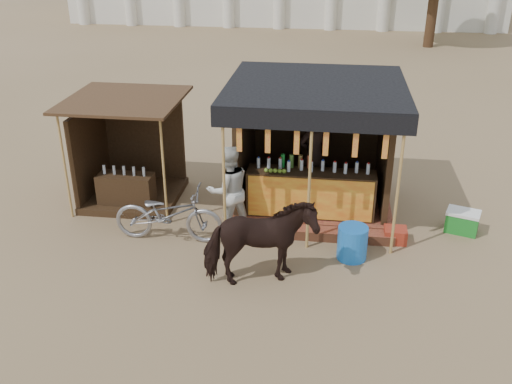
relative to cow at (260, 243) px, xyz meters
The scene contains 9 objects.
ground 0.86m from the cow, 136.96° to the right, with size 120.00×120.00×0.00m, color #846B4C.
main_stall 3.23m from the cow, 76.49° to the left, with size 3.60×3.61×2.78m.
secondary_stall 4.55m from the cow, 138.65° to the left, with size 2.40×2.40×2.38m.
cow is the anchor object (origin of this frame).
motorbike 2.34m from the cow, 147.22° to the left, with size 0.75×2.15×1.13m, color gray.
bystander 1.97m from the cow, 115.63° to the left, with size 0.89×0.70×1.84m, color silver.
blue_barrel 1.97m from the cow, 33.16° to the left, with size 0.56×0.56×0.65m, color blue.
red_crate 3.10m from the cow, 35.67° to the left, with size 0.44×0.38×0.29m, color maroon.
cooler 4.55m from the cow, 31.67° to the left, with size 0.75×0.62×0.46m.
Camera 1 is at (1.31, -8.04, 5.73)m, focal length 40.00 mm.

